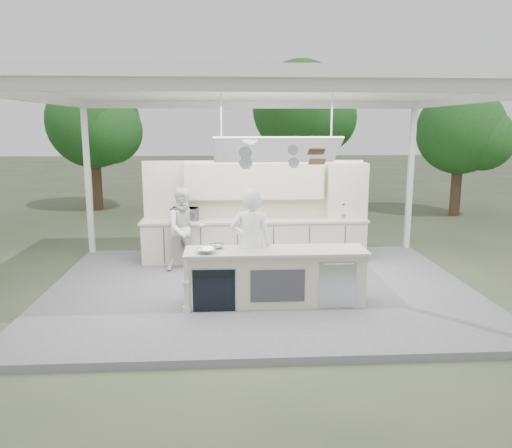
{
  "coord_description": "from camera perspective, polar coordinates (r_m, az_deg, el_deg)",
  "views": [
    {
      "loc": [
        -0.63,
        -9.11,
        3.14
      ],
      "look_at": [
        -0.06,
        0.4,
        1.26
      ],
      "focal_mm": 35.0,
      "sensor_mm": 36.0,
      "label": 1
    }
  ],
  "objects": [
    {
      "name": "stage_deck",
      "position": [
        9.63,
        0.49,
        -7.48
      ],
      "size": [
        8.0,
        6.0,
        0.12
      ],
      "primitive_type": "cube",
      "color": "slate",
      "rests_on": "ground"
    },
    {
      "name": "ground",
      "position": [
        9.65,
        0.49,
        -7.82
      ],
      "size": [
        90.0,
        90.0,
        0.0
      ],
      "primitive_type": "plane",
      "color": "#4F553A",
      "rests_on": "ground"
    },
    {
      "name": "toaster_oven",
      "position": [
        11.01,
        -8.17,
        1.03
      ],
      "size": [
        0.61,
        0.46,
        0.31
      ],
      "primitive_type": "imported",
      "rotation": [
        0.0,
        0.0,
        -0.16
      ],
      "color": "silver",
      "rests_on": "back_counter"
    },
    {
      "name": "demo_island",
      "position": [
        8.62,
        2.11,
        -6.01
      ],
      "size": [
        3.1,
        0.79,
        0.95
      ],
      "color": "beige",
      "rests_on": "stage_deck"
    },
    {
      "name": "tree_cluster",
      "position": [
        18.88,
        -2.07,
        11.6
      ],
      "size": [
        19.55,
        9.4,
        5.85
      ],
      "color": "brown",
      "rests_on": "ground"
    },
    {
      "name": "bowl_small",
      "position": [
        8.61,
        -4.51,
        -2.51
      ],
      "size": [
        0.29,
        0.29,
        0.08
      ],
      "primitive_type": "imported",
      "rotation": [
        0.0,
        0.0,
        -0.15
      ],
      "color": "silver",
      "rests_on": "demo_island"
    },
    {
      "name": "sous_chef",
      "position": [
        10.64,
        -8.13,
        -0.57
      ],
      "size": [
        1.03,
        0.92,
        1.76
      ],
      "primitive_type": "imported",
      "rotation": [
        0.0,
        0.0,
        0.36
      ],
      "color": "silver",
      "rests_on": "stage_deck"
    },
    {
      "name": "head_chef",
      "position": [
        8.66,
        -0.57,
        -2.42
      ],
      "size": [
        0.76,
        0.54,
        1.97
      ],
      "primitive_type": "imported",
      "rotation": [
        0.0,
        0.0,
        3.05
      ],
      "color": "white",
      "rests_on": "stage_deck"
    },
    {
      "name": "tent",
      "position": [
        9.13,
        0.56,
        14.75
      ],
      "size": [
        8.2,
        6.2,
        3.86
      ],
      "color": "white",
      "rests_on": "ground"
    },
    {
      "name": "back_wall_unit",
      "position": [
        11.38,
        2.01,
        3.25
      ],
      "size": [
        5.05,
        0.48,
        2.25
      ],
      "color": "beige",
      "rests_on": "stage_deck"
    },
    {
      "name": "bowl_large",
      "position": [
        8.31,
        -5.74,
        -3.04
      ],
      "size": [
        0.32,
        0.32,
        0.08
      ],
      "primitive_type": "imported",
      "rotation": [
        0.0,
        0.0,
        -0.0
      ],
      "color": "silver",
      "rests_on": "demo_island"
    },
    {
      "name": "back_counter",
      "position": [
        11.31,
        -0.16,
        -1.82
      ],
      "size": [
        5.08,
        0.72,
        0.95
      ],
      "color": "beige",
      "rests_on": "stage_deck"
    }
  ]
}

